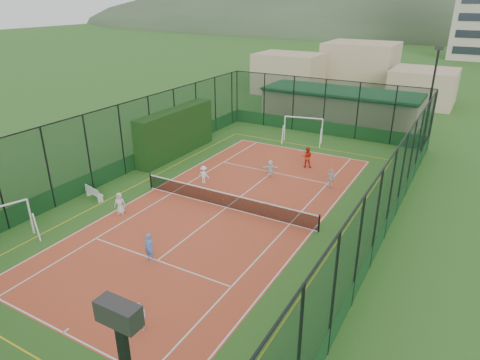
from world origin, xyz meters
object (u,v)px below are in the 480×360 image
object	(u,v)px
floodlight_ne	(430,101)
child_far_back	(270,169)
child_near_right	(140,317)
coach	(307,157)
white_bench	(94,192)
futsal_goal_far	(303,130)
child_near_left	(120,203)
clubhouse	(340,106)
child_far_left	(204,175)
child_far_right	(331,179)
child_near_mid	(149,247)

from	to	relation	value
floodlight_ne	child_far_back	xyz separation A→B (m)	(-8.38, -11.06, -3.49)
child_near_right	coach	world-z (taller)	coach
white_bench	child_near_right	xyz separation A→B (m)	(10.23, -7.32, 0.17)
futsal_goal_far	child_near_left	xyz separation A→B (m)	(-4.21, -17.69, -0.41)
clubhouse	child_far_back	world-z (taller)	clubhouse
child_far_left	child_far_right	bearing A→B (deg)	-157.18
child_far_back	child_far_right	bearing A→B (deg)	157.30
floodlight_ne	child_far_back	bearing A→B (deg)	-127.13
child_near_mid	coach	xyz separation A→B (m)	(2.05, 15.14, 0.06)
child_far_left	floodlight_ne	bearing A→B (deg)	-130.74
floodlight_ne	child_near_left	xyz separation A→B (m)	(-13.56, -20.26, -3.46)
clubhouse	child_far_back	bearing A→B (deg)	-89.22
coach	floodlight_ne	bearing A→B (deg)	-145.38
clubhouse	child_far_back	size ratio (longest dim) A/B	12.14
child_near_left	coach	xyz separation A→B (m)	(6.71, 12.25, 0.13)
child_near_right	child_near_left	bearing A→B (deg)	148.39
child_near_mid	child_far_left	size ratio (longest dim) A/B	1.18
white_bench	child_near_mid	bearing A→B (deg)	-11.96
child_near_right	child_near_mid	bearing A→B (deg)	136.34
child_near_left	child_near_mid	world-z (taller)	child_near_mid
child_far_back	coach	world-z (taller)	coach
child_near_left	child_near_right	xyz separation A→B (m)	(7.39, -6.64, -0.06)
futsal_goal_far	child_near_right	bearing A→B (deg)	-95.67
floodlight_ne	child_near_right	xyz separation A→B (m)	(-6.17, -26.90, -3.52)
child_near_left	child_far_right	bearing A→B (deg)	18.99
child_near_right	child_far_back	world-z (taller)	child_far_back
white_bench	child_near_right	distance (m)	12.58
white_bench	floodlight_ne	bearing A→B (deg)	63.51
coach	child_near_right	bearing A→B (deg)	77.25
white_bench	coach	distance (m)	15.00
floodlight_ne	coach	size ratio (longest dim) A/B	5.27
futsal_goal_far	child_far_back	distance (m)	8.56
white_bench	coach	bearing A→B (deg)	63.93
clubhouse	white_bench	distance (m)	26.20
child_near_left	child_far_left	distance (m)	6.31
white_bench	child_near_left	size ratio (longest dim) A/B	1.19
child_near_right	child_far_back	bearing A→B (deg)	108.23
clubhouse	coach	world-z (taller)	clubhouse
white_bench	child_far_right	distance (m)	15.13
child_near_left	child_near_right	bearing A→B (deg)	-67.90
child_near_left	coach	size ratio (longest dim) A/B	0.84
child_near_right	child_far_left	bearing A→B (deg)	124.26
child_near_left	coach	world-z (taller)	coach
child_near_mid	coach	distance (m)	15.27
clubhouse	futsal_goal_far	distance (m)	8.03
floodlight_ne	child_near_right	world-z (taller)	floodlight_ne
futsal_goal_far	clubhouse	bearing A→B (deg)	71.50
clubhouse	child_far_right	size ratio (longest dim) A/B	11.55
futsal_goal_far	child_far_right	xyz separation A→B (m)	(5.26, -8.22, -0.41)
clubhouse	futsal_goal_far	xyz separation A→B (m)	(-0.75, -7.98, -0.50)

